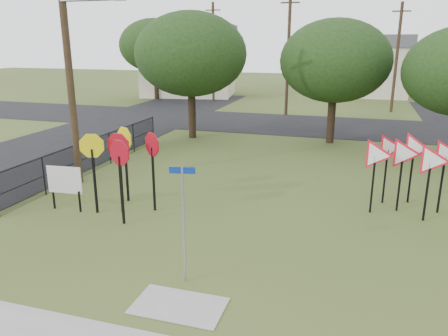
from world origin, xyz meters
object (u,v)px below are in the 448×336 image
Objects in this scene: yield_sign_cluster at (409,157)px; info_board at (65,181)px; stop_sign_cluster at (122,154)px; street_name_sign at (183,218)px.

info_board is (-11.01, -3.41, -0.86)m from yield_sign_cluster.
stop_sign_cluster is at bearing 13.92° from info_board.
yield_sign_cluster is at bearing 50.35° from street_name_sign.
street_name_sign is 8.47m from yield_sign_cluster.
street_name_sign is at bearing -44.66° from stop_sign_cluster.
stop_sign_cluster is at bearing -162.07° from yield_sign_cluster.
street_name_sign is 0.87× the size of yield_sign_cluster.
street_name_sign is at bearing -129.65° from yield_sign_cluster.
stop_sign_cluster is 1.76× the size of info_board.
yield_sign_cluster is (9.04, 2.92, -0.12)m from stop_sign_cluster.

